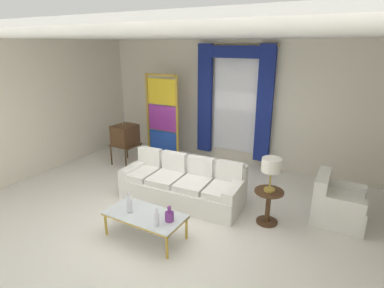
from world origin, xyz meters
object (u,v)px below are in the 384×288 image
at_px(couch_white_long, 184,184).
at_px(coffee_table, 145,216).
at_px(bottle_crystal_tall, 169,216).
at_px(bottle_amber_squat, 130,204).
at_px(stained_glass_divider, 162,120).
at_px(table_lamp_brass, 271,166).
at_px(vintage_tv, 125,136).
at_px(armchair_white, 336,204).
at_px(round_side_table, 268,204).
at_px(peacock_figurine, 165,159).
at_px(bottle_blue_decanter, 157,219).

height_order(couch_white_long, coffee_table, couch_white_long).
distance_m(bottle_crystal_tall, bottle_amber_squat, 0.68).
relative_size(stained_glass_divider, table_lamp_brass, 3.86).
bearing_deg(couch_white_long, vintage_tv, 158.19).
relative_size(bottle_amber_squat, armchair_white, 0.39).
xyz_separation_m(couch_white_long, bottle_crystal_tall, (0.57, -1.35, 0.19)).
xyz_separation_m(coffee_table, bottle_amber_squat, (-0.24, -0.07, 0.17)).
xyz_separation_m(armchair_white, round_side_table, (-0.98, -0.67, 0.07)).
bearing_deg(peacock_figurine, bottle_crystal_tall, -54.30).
relative_size(bottle_amber_squat, table_lamp_brass, 0.58).
bearing_deg(table_lamp_brass, round_side_table, -90.00).
xyz_separation_m(bottle_blue_decanter, bottle_amber_squat, (-0.59, 0.11, 0.02)).
relative_size(vintage_tv, peacock_figurine, 2.24).
bearing_deg(couch_white_long, bottle_crystal_tall, -67.09).
bearing_deg(peacock_figurine, table_lamp_brass, -21.89).
xyz_separation_m(peacock_figurine, table_lamp_brass, (2.88, -1.16, 0.81)).
bearing_deg(stained_glass_divider, round_side_table, -26.74).
xyz_separation_m(bottle_blue_decanter, table_lamp_brass, (1.18, 1.52, 0.50)).
distance_m(bottle_blue_decanter, bottle_crystal_tall, 0.22).
relative_size(bottle_blue_decanter, table_lamp_brass, 0.51).
bearing_deg(bottle_crystal_tall, peacock_figurine, 125.70).
distance_m(bottle_amber_squat, stained_glass_divider, 3.45).
bearing_deg(bottle_blue_decanter, stained_glass_divider, 123.42).
bearing_deg(peacock_figurine, bottle_blue_decanter, -57.58).
distance_m(coffee_table, round_side_table, 2.04).
bearing_deg(vintage_tv, bottle_amber_squat, -47.73).
bearing_deg(round_side_table, couch_white_long, 178.88).
bearing_deg(bottle_amber_squat, bottle_blue_decanter, -10.10).
relative_size(peacock_figurine, table_lamp_brass, 1.05).
bearing_deg(vintage_tv, peacock_figurine, 12.88).
xyz_separation_m(coffee_table, peacock_figurine, (-1.35, 2.50, -0.15)).
bearing_deg(vintage_tv, bottle_crystal_tall, -38.72).
xyz_separation_m(bottle_crystal_tall, armchair_white, (2.08, 1.99, -0.21)).
bearing_deg(coffee_table, vintage_tv, 136.18).
distance_m(stained_glass_divider, round_side_table, 3.73).
xyz_separation_m(armchair_white, table_lamp_brass, (-0.98, -0.67, 0.74)).
distance_m(vintage_tv, armchair_white, 4.91).
distance_m(bottle_amber_squat, peacock_figurine, 2.82).
height_order(bottle_crystal_tall, bottle_amber_squat, bottle_amber_squat).
height_order(bottle_amber_squat, peacock_figurine, bottle_amber_squat).
bearing_deg(bottle_amber_squat, vintage_tv, 132.27).
bearing_deg(bottle_blue_decanter, peacock_figurine, 122.42).
bearing_deg(table_lamp_brass, armchair_white, 34.26).
relative_size(bottle_blue_decanter, bottle_crystal_tall, 1.18).
relative_size(armchair_white, peacock_figurine, 1.40).
xyz_separation_m(vintage_tv, armchair_white, (4.88, -0.26, -0.44)).
relative_size(couch_white_long, round_side_table, 4.01).
xyz_separation_m(couch_white_long, vintage_tv, (-2.23, 0.89, 0.42)).
distance_m(bottle_crystal_tall, round_side_table, 1.73).
bearing_deg(bottle_crystal_tall, bottle_blue_decanter, -111.88).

